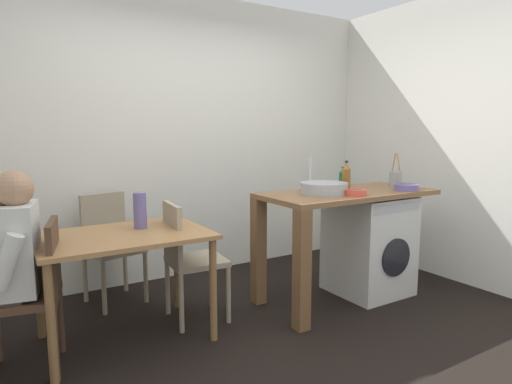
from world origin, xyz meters
TOP-DOWN VIEW (x-y plane):
  - ground_plane at (0.00, 0.00)m, footprint 5.46×5.46m
  - wall_back at (0.00, 1.75)m, footprint 4.60×0.10m
  - wall_counter_side at (2.15, 0.00)m, footprint 0.10×3.80m
  - dining_table at (-0.89, 0.63)m, footprint 1.10×0.76m
  - chair_person_seat at (-1.43, 0.51)m, footprint 0.48×0.48m
  - chair_opposite at (-0.41, 0.68)m, footprint 0.43×0.43m
  - chair_spare_by_wall at (-0.80, 1.40)m, footprint 0.47×0.47m
  - seated_person at (-1.59, 0.55)m, footprint 0.54×0.54m
  - kitchen_counter at (0.71, 0.40)m, footprint 1.50×0.68m
  - washing_machine at (1.18, 0.40)m, footprint 0.60×0.61m
  - sink_basin at (0.66, 0.40)m, footprint 0.38×0.38m
  - tap at (0.66, 0.58)m, footprint 0.02×0.02m
  - bottle_tall_green at (0.95, 0.46)m, footprint 0.07×0.07m
  - bottle_squat_brown at (1.07, 0.63)m, footprint 0.07×0.07m
  - mixing_bowl at (0.80, 0.20)m, footprint 0.18×0.18m
  - utensil_crock at (1.55, 0.45)m, footprint 0.11×0.11m
  - colander at (1.37, 0.18)m, footprint 0.20×0.20m
  - vase at (-0.74, 0.73)m, footprint 0.09×0.09m
  - scissors at (0.87, 0.30)m, footprint 0.15×0.06m

SIDE VIEW (x-z plane):
  - ground_plane at x=0.00m, z-range 0.00..0.00m
  - washing_machine at x=1.18m, z-range 0.00..0.86m
  - chair_person_seat at x=-1.43m, z-range 0.06..0.96m
  - chair_opposite at x=-0.41m, z-range 0.06..0.96m
  - chair_spare_by_wall at x=-0.80m, z-range 0.06..0.96m
  - dining_table at x=-0.89m, z-range 0.27..1.01m
  - seated_person at x=-1.59m, z-range 0.07..1.27m
  - kitchen_counter at x=0.71m, z-range 0.30..1.22m
  - vase at x=-0.74m, z-range 0.74..0.99m
  - scissors at x=0.87m, z-range 0.92..0.93m
  - mixing_bowl at x=0.80m, z-range 0.92..0.97m
  - colander at x=1.37m, z-range 0.92..0.98m
  - sink_basin at x=0.66m, z-range 0.92..1.01m
  - utensil_crock at x=1.55m, z-range 0.84..1.14m
  - bottle_squat_brown at x=1.07m, z-range 0.91..1.09m
  - bottle_tall_green at x=0.95m, z-range 0.91..1.16m
  - tap at x=0.66m, z-range 0.92..1.20m
  - wall_back at x=0.00m, z-range 0.00..2.70m
  - wall_counter_side at x=2.15m, z-range 0.00..2.70m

